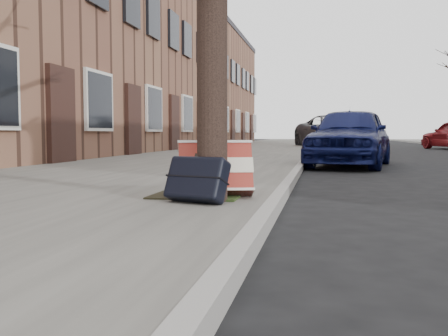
% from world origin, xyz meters
% --- Properties ---
extents(ground, '(120.00, 120.00, 0.00)m').
position_xyz_m(ground, '(0.00, 0.00, 0.00)').
color(ground, black).
rests_on(ground, ground).
extents(near_sidewalk, '(5.00, 70.00, 0.12)m').
position_xyz_m(near_sidewalk, '(-3.70, 15.00, 0.06)').
color(near_sidewalk, slate).
rests_on(near_sidewalk, ground).
extents(house_near, '(6.80, 40.00, 7.00)m').
position_xyz_m(house_near, '(-9.60, 16.00, 3.50)').
color(house_near, brown).
rests_on(house_near, ground).
extents(dirt_patch, '(0.85, 0.85, 0.02)m').
position_xyz_m(dirt_patch, '(-2.00, 1.20, 0.13)').
color(dirt_patch, black).
rests_on(dirt_patch, near_sidewalk).
extents(suitcase_red, '(0.76, 0.55, 0.53)m').
position_xyz_m(suitcase_red, '(-1.81, 1.07, 0.39)').
color(suitcase_red, maroon).
rests_on(suitcase_red, near_sidewalk).
extents(suitcase_navy, '(0.61, 0.46, 0.42)m').
position_xyz_m(suitcase_navy, '(-1.88, 0.65, 0.33)').
color(suitcase_navy, black).
rests_on(suitcase_navy, near_sidewalk).
extents(car_near_front, '(2.23, 4.06, 1.31)m').
position_xyz_m(car_near_front, '(-0.24, 7.72, 0.65)').
color(car_near_front, '#0E1447').
rests_on(car_near_front, ground).
extents(car_near_mid, '(1.35, 3.80, 1.25)m').
position_xyz_m(car_near_mid, '(0.02, 15.82, 0.62)').
color(car_near_mid, '#A4A8AC').
rests_on(car_near_mid, ground).
extents(car_near_back, '(4.23, 6.22, 1.58)m').
position_xyz_m(car_near_back, '(-0.26, 19.94, 0.79)').
color(car_near_back, '#36353B').
rests_on(car_near_back, ground).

